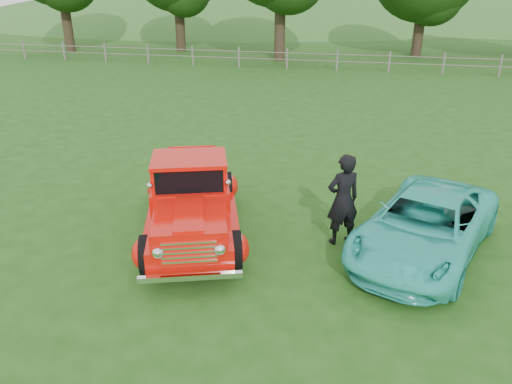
# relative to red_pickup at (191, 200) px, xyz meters

# --- Properties ---
(ground) EXTENTS (140.00, 140.00, 0.00)m
(ground) POSITION_rel_red_pickup_xyz_m (1.58, -0.72, -0.80)
(ground) COLOR #1D4713
(ground) RESTS_ON ground
(distant_hills) EXTENTS (116.00, 60.00, 18.00)m
(distant_hills) POSITION_rel_red_pickup_xyz_m (-2.50, 58.74, -5.34)
(distant_hills) COLOR #2A5B21
(distant_hills) RESTS_ON ground
(fence_line) EXTENTS (48.00, 0.12, 1.20)m
(fence_line) POSITION_rel_red_pickup_xyz_m (1.58, 21.28, -0.19)
(fence_line) COLOR #686358
(fence_line) RESTS_ON ground
(red_pickup) EXTENTS (3.33, 5.28, 1.78)m
(red_pickup) POSITION_rel_red_pickup_xyz_m (0.00, 0.00, 0.00)
(red_pickup) COLOR black
(red_pickup) RESTS_ON ground
(teal_sedan) EXTENTS (3.57, 4.93, 1.25)m
(teal_sedan) POSITION_rel_red_pickup_xyz_m (4.84, 0.19, -0.17)
(teal_sedan) COLOR #30C2B0
(teal_sedan) RESTS_ON ground
(man) EXTENTS (0.86, 0.77, 1.97)m
(man) POSITION_rel_red_pickup_xyz_m (3.18, 0.28, 0.19)
(man) COLOR black
(man) RESTS_ON ground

